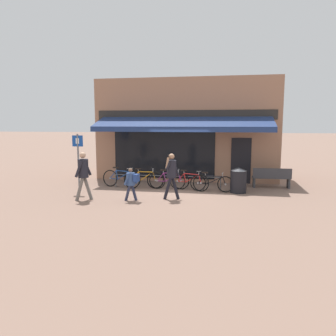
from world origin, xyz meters
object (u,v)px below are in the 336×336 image
(bicycle_orange, at_px, (144,179))
(litter_bin, at_px, (238,180))
(pedestrian_adult, at_px, (172,171))
(bicycle_purple, at_px, (169,180))
(bicycle_red, at_px, (189,181))
(parking_sign, at_px, (78,157))
(pedestrian_child, at_px, (131,181))
(bicycle_blue, at_px, (121,178))
(park_bench, at_px, (272,177))
(bicycle_black, at_px, (211,183))
(pedestrian_second_adult, at_px, (83,171))

(bicycle_orange, bearing_deg, litter_bin, -10.36)
(bicycle_orange, relative_size, pedestrian_adult, 1.02)
(bicycle_purple, xyz_separation_m, bicycle_red, (0.86, -0.07, -0.00))
(bicycle_red, distance_m, parking_sign, 4.60)
(bicycle_orange, distance_m, pedestrian_child, 2.28)
(bicycle_red, bearing_deg, bicycle_blue, -167.14)
(bicycle_red, xyz_separation_m, park_bench, (3.43, 1.08, 0.09))
(bicycle_red, relative_size, litter_bin, 1.68)
(pedestrian_child, bearing_deg, parking_sign, -13.35)
(bicycle_red, relative_size, pedestrian_adult, 1.01)
(bicycle_orange, height_order, pedestrian_child, pedestrian_child)
(pedestrian_adult, bearing_deg, bicycle_red, -93.25)
(bicycle_black, distance_m, pedestrian_adult, 2.21)
(bicycle_black, xyz_separation_m, parking_sign, (-5.27, -1.01, 1.08))
(bicycle_red, xyz_separation_m, parking_sign, (-4.33, -1.13, 1.07))
(bicycle_orange, distance_m, bicycle_purple, 1.10)
(bicycle_orange, bearing_deg, bicycle_black, -11.32)
(bicycle_orange, xyz_separation_m, park_bench, (5.38, 1.01, 0.08))
(pedestrian_child, height_order, litter_bin, pedestrian_child)
(bicycle_blue, xyz_separation_m, pedestrian_second_adult, (-0.57, -2.51, 0.67))
(pedestrian_second_adult, bearing_deg, bicycle_red, -154.45)
(bicycle_purple, xyz_separation_m, pedestrian_child, (-0.97, -2.26, 0.35))
(pedestrian_child, bearing_deg, bicycle_blue, -53.68)
(bicycle_red, distance_m, pedestrian_child, 2.87)
(bicycle_blue, relative_size, pedestrian_child, 1.52)
(bicycle_orange, distance_m, park_bench, 5.48)
(pedestrian_adult, xyz_separation_m, pedestrian_child, (-1.38, -0.47, -0.31))
(bicycle_purple, relative_size, pedestrian_adult, 1.00)
(bicycle_blue, relative_size, bicycle_purple, 1.07)
(litter_bin, bearing_deg, bicycle_black, 179.85)
(bicycle_black, relative_size, parking_sign, 0.76)
(bicycle_blue, distance_m, pedestrian_child, 2.57)
(pedestrian_second_adult, bearing_deg, pedestrian_adult, -175.92)
(bicycle_orange, xyz_separation_m, bicycle_purple, (1.10, 0.00, -0.01))
(bicycle_orange, relative_size, pedestrian_child, 1.45)
(park_bench, bearing_deg, pedestrian_second_adult, -155.34)
(bicycle_black, bearing_deg, parking_sign, -164.23)
(bicycle_red, height_order, bicycle_black, bicycle_red)
(litter_bin, xyz_separation_m, park_bench, (1.43, 1.20, -0.05))
(pedestrian_second_adult, height_order, parking_sign, parking_sign)
(park_bench, bearing_deg, litter_bin, -141.92)
(bicycle_red, distance_m, pedestrian_adult, 1.89)
(bicycle_orange, height_order, pedestrian_second_adult, pedestrian_second_adult)
(bicycle_red, height_order, parking_sign, parking_sign)
(bicycle_black, height_order, park_bench, park_bench)
(bicycle_blue, distance_m, pedestrian_adult, 3.17)
(bicycle_purple, bearing_deg, bicycle_black, -9.95)
(litter_bin, bearing_deg, pedestrian_child, -151.63)
(pedestrian_adult, distance_m, pedestrian_second_adult, 3.18)
(bicycle_purple, xyz_separation_m, litter_bin, (2.85, -0.19, 0.14))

